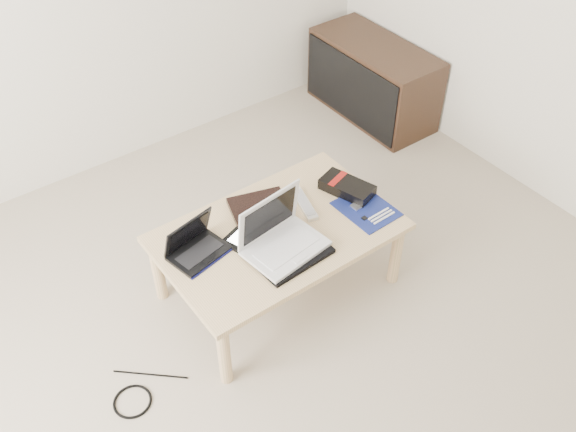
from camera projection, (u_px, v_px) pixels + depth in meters
ground at (286, 395)px, 2.79m from camera, size 4.00×4.00×0.00m
room_shell at (285, 41)px, 1.66m from camera, size 4.20×4.20×2.70m
coffee_table at (278, 238)px, 3.01m from camera, size 1.10×0.70×0.40m
media_cabinet at (372, 80)px, 4.26m from camera, size 0.41×0.90×0.50m
book at (260, 209)px, 3.07m from camera, size 0.33×0.30×0.03m
netbook at (196, 246)px, 2.85m from camera, size 0.29×0.23×0.18m
tablet at (255, 235)px, 2.95m from camera, size 0.32×0.28×0.01m
remote at (304, 204)px, 3.10m from camera, size 0.11×0.24×0.02m
neoprene_sleeve at (289, 253)px, 2.86m from camera, size 0.35×0.26×0.02m
white_laptop at (280, 237)px, 2.84m from camera, size 0.38×0.29×0.25m
motherboard at (367, 209)px, 3.08m from camera, size 0.23×0.29×0.01m
gpu_box at (347, 187)px, 3.16m from camera, size 0.20×0.29×0.06m
cable_coil at (272, 245)px, 2.90m from camera, size 0.11×0.11×0.01m
floor_cable_coil at (132, 402)px, 2.76m from camera, size 0.22×0.22×0.01m
floor_cable_trail at (150, 374)px, 2.86m from camera, size 0.26×0.23×0.01m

